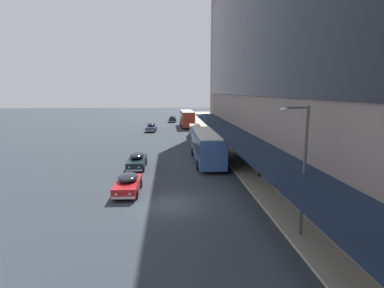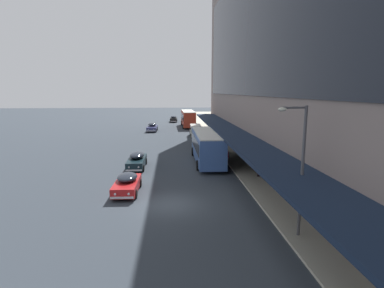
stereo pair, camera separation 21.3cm
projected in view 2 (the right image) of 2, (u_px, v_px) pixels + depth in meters
name	position (u px, v px, depth m)	size (l,w,h in m)	color
ground	(171.00, 204.00, 20.49)	(240.00, 240.00, 0.00)	#323941
sidewalk_kerb	(326.00, 199.00, 21.21)	(10.00, 180.00, 0.15)	#B4B19C
building_facade	(342.00, 0.00, 18.89)	(9.20, 80.00, 26.66)	gray
transit_bus_kerbside_front	(207.00, 145.00, 32.13)	(2.83, 10.37, 3.32)	#395CA1
transit_bus_kerbside_rear	(188.00, 118.00, 64.08)	(2.87, 10.12, 3.45)	#AF311F
sedan_trailing_mid	(127.00, 183.00, 22.78)	(1.91, 4.45, 1.43)	red
sedan_second_mid	(137.00, 160.00, 30.15)	(1.77, 4.94, 1.55)	black
sedan_lead_mid	(152.00, 127.00, 57.51)	(2.03, 4.91, 1.60)	navy
sedan_second_near	(174.00, 119.00, 74.76)	(1.91, 4.72, 1.54)	black
vw_van	(195.00, 130.00, 51.02)	(1.99, 4.59, 1.96)	beige
pedestrian_at_kerb	(259.00, 165.00, 26.49)	(0.56, 0.40, 1.86)	black
street_lamp	(299.00, 162.00, 15.13)	(1.50, 0.28, 6.80)	#4C4C51
fire_hydrant	(228.00, 154.00, 34.18)	(0.20, 0.40, 0.70)	red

